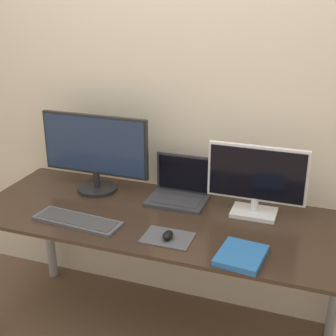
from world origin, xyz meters
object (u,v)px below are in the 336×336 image
(monitor_right, at_px, (256,180))
(mouse, at_px, (168,235))
(laptop, at_px, (180,189))
(keyboard, at_px, (77,221))
(monitor_left, at_px, (95,151))
(book, at_px, (241,256))

(monitor_right, height_order, mouse, monitor_right)
(laptop, relative_size, mouse, 4.26)
(mouse, bearing_deg, keyboard, 178.80)
(laptop, height_order, mouse, laptop)
(keyboard, bearing_deg, monitor_right, 25.30)
(laptop, bearing_deg, mouse, -78.76)
(monitor_right, bearing_deg, laptop, 173.92)
(monitor_left, height_order, monitor_right, monitor_left)
(monitor_left, xyz_separation_m, monitor_right, (0.87, 0.00, -0.04))
(monitor_left, distance_m, mouse, 0.70)
(mouse, bearing_deg, laptop, 101.24)
(keyboard, bearing_deg, book, -3.59)
(monitor_right, xyz_separation_m, book, (0.02, -0.42, -0.17))
(monitor_right, bearing_deg, keyboard, -154.70)
(monitor_left, relative_size, laptop, 2.00)
(keyboard, distance_m, mouse, 0.46)
(keyboard, relative_size, book, 1.88)
(monitor_right, bearing_deg, book, -87.38)
(laptop, bearing_deg, monitor_left, -174.74)
(book, bearing_deg, mouse, 173.14)
(monitor_left, distance_m, book, 1.01)
(laptop, xyz_separation_m, mouse, (0.08, -0.42, -0.03))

